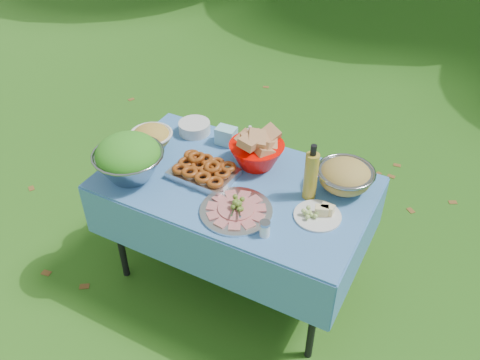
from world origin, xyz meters
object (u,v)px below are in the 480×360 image
object	(u,v)px
picnic_table	(236,232)
salad_bowl	(128,158)
oil_bottle	(311,172)
charcuterie_platter	(236,205)
bread_bowl	(257,149)
pasta_bowl_steel	(345,176)
plate_stack	(194,128)

from	to	relation	value
picnic_table	salad_bowl	size ratio (longest dim) A/B	3.82
oil_bottle	charcuterie_platter	bearing A→B (deg)	-134.24
picnic_table	salad_bowl	bearing A→B (deg)	-156.56
bread_bowl	charcuterie_platter	size ratio (longest dim) A/B	0.84
picnic_table	salad_bowl	world-z (taller)	salad_bowl
bread_bowl	oil_bottle	size ratio (longest dim) A/B	0.96
picnic_table	bread_bowl	distance (m)	0.52
picnic_table	pasta_bowl_steel	bearing A→B (deg)	22.51
plate_stack	pasta_bowl_steel	xyz separation A→B (m)	(0.99, -0.09, 0.05)
oil_bottle	salad_bowl	bearing A→B (deg)	-162.03
salad_bowl	bread_bowl	xyz separation A→B (m)	(0.56, 0.42, -0.02)
picnic_table	oil_bottle	bearing A→B (deg)	10.17
charcuterie_platter	salad_bowl	bearing A→B (deg)	-178.73
bread_bowl	oil_bottle	bearing A→B (deg)	-18.41
pasta_bowl_steel	charcuterie_platter	distance (m)	0.61
charcuterie_platter	plate_stack	bearing A→B (deg)	137.50
pasta_bowl_steel	plate_stack	bearing A→B (deg)	174.85
bread_bowl	pasta_bowl_steel	bearing A→B (deg)	3.24
charcuterie_platter	oil_bottle	xyz separation A→B (m)	(0.28, 0.29, 0.12)
charcuterie_platter	picnic_table	bearing A→B (deg)	119.15
plate_stack	charcuterie_platter	xyz separation A→B (m)	(0.57, -0.53, 0.01)
picnic_table	plate_stack	world-z (taller)	plate_stack
picnic_table	oil_bottle	world-z (taller)	oil_bottle
picnic_table	pasta_bowl_steel	xyz separation A→B (m)	(0.54, 0.22, 0.46)
picnic_table	pasta_bowl_steel	distance (m)	0.74
salad_bowl	charcuterie_platter	bearing A→B (deg)	1.27
plate_stack	picnic_table	bearing A→B (deg)	-34.44
oil_bottle	pasta_bowl_steel	bearing A→B (deg)	47.42
picnic_table	oil_bottle	distance (m)	0.68
pasta_bowl_steel	charcuterie_platter	xyz separation A→B (m)	(-0.42, -0.44, -0.04)
oil_bottle	plate_stack	bearing A→B (deg)	164.26
salad_bowl	charcuterie_platter	distance (m)	0.65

